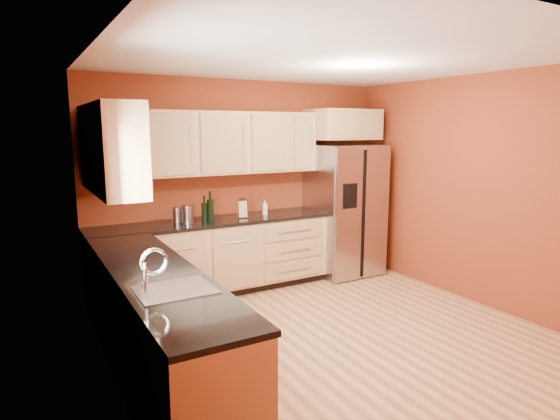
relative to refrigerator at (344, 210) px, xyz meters
name	(u,v)px	position (x,y,z in m)	size (l,w,h in m)	color
floor	(333,336)	(-1.35, -1.62, -0.89)	(4.00, 4.00, 0.00)	#95603A
ceiling	(338,59)	(-1.35, -1.62, 1.71)	(4.00, 4.00, 0.00)	silver
wall_back	(243,183)	(-1.35, 0.38, 0.41)	(4.00, 0.04, 2.60)	maroon
wall_front	(548,254)	(-1.35, -3.62, 0.41)	(4.00, 0.04, 2.60)	maroon
wall_left	(110,227)	(-3.35, -1.62, 0.41)	(0.04, 4.00, 2.60)	maroon
wall_right	(478,191)	(0.65, -1.62, 0.41)	(0.04, 4.00, 2.60)	maroon
base_cabinets_back	(214,259)	(-1.90, 0.07, -0.45)	(2.90, 0.60, 0.88)	tan
base_cabinets_left	(157,330)	(-3.05, -1.62, -0.45)	(0.60, 2.80, 0.88)	tan
countertop_back	(213,222)	(-1.90, 0.06, 0.01)	(2.90, 0.62, 0.04)	black
countertop_left	(155,274)	(-3.04, -1.62, 0.01)	(0.62, 2.80, 0.04)	black
upper_cabinets_back	(230,143)	(-1.60, 0.21, 0.94)	(2.30, 0.33, 0.75)	tan
upper_cabinets_left	(111,149)	(-3.19, -0.90, 0.94)	(0.33, 1.35, 0.75)	tan
corner_upper_cabinet	(110,145)	(-3.02, 0.04, 0.94)	(0.62, 0.33, 0.75)	tan
over_fridge_cabinet	(342,125)	(0.00, 0.07, 1.16)	(0.92, 0.60, 0.40)	tan
refrigerator	(344,210)	(0.00, 0.00, 0.00)	(0.90, 0.75, 1.78)	#A5A6AA
window	(125,201)	(-3.33, -2.12, 0.66)	(0.03, 0.90, 1.00)	white
sink_faucet	(174,269)	(-3.04, -2.12, 0.18)	(0.50, 0.42, 0.30)	white
canister_left	(188,214)	(-2.22, 0.03, 0.13)	(0.13, 0.13, 0.21)	#A5A6AA
canister_right	(177,215)	(-2.31, 0.12, 0.12)	(0.11, 0.11, 0.18)	#A5A6AA
wine_bottle_a	(204,209)	(-2.02, 0.02, 0.18)	(0.07, 0.07, 0.31)	black
wine_bottle_b	(210,206)	(-1.95, 0.00, 0.21)	(0.08, 0.08, 0.36)	black
knife_block	(242,209)	(-1.52, 0.05, 0.13)	(0.10, 0.09, 0.20)	tan
soap_dispenser	(265,208)	(-1.19, 0.08, 0.12)	(0.06, 0.06, 0.18)	white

